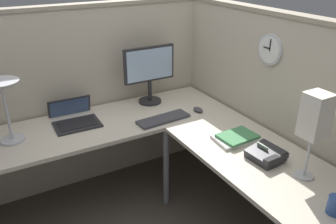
{
  "coord_description": "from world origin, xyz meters",
  "views": [
    {
      "loc": [
        -1.0,
        -1.92,
        1.94
      ],
      "look_at": [
        0.21,
        0.22,
        0.81
      ],
      "focal_mm": 37.29,
      "sensor_mm": 36.0,
      "label": 1
    }
  ],
  "objects_px": {
    "wall_clock": "(270,49)",
    "desk_lamp_paper": "(315,118)",
    "keyboard": "(163,119)",
    "desk_lamp_dome": "(3,93)",
    "monitor": "(149,71)",
    "laptop": "(74,118)",
    "coffee_mug": "(335,205)",
    "book_stack": "(236,138)",
    "computer_mouse": "(198,110)",
    "office_phone": "(266,155)"
  },
  "relations": [
    {
      "from": "book_stack",
      "to": "computer_mouse",
      "type": "bearing_deg",
      "value": 85.3
    },
    {
      "from": "desk_lamp_dome",
      "to": "wall_clock",
      "type": "distance_m",
      "value": 1.85
    },
    {
      "from": "book_stack",
      "to": "keyboard",
      "type": "bearing_deg",
      "value": 118.18
    },
    {
      "from": "coffee_mug",
      "to": "laptop",
      "type": "bearing_deg",
      "value": 116.45
    },
    {
      "from": "monitor",
      "to": "computer_mouse",
      "type": "relative_size",
      "value": 4.81
    },
    {
      "from": "wall_clock",
      "to": "book_stack",
      "type": "bearing_deg",
      "value": -163.03
    },
    {
      "from": "book_stack",
      "to": "wall_clock",
      "type": "bearing_deg",
      "value": 16.97
    },
    {
      "from": "laptop",
      "to": "book_stack",
      "type": "bearing_deg",
      "value": -44.22
    },
    {
      "from": "computer_mouse",
      "to": "desk_lamp_dome",
      "type": "bearing_deg",
      "value": 170.48
    },
    {
      "from": "computer_mouse",
      "to": "book_stack",
      "type": "xyz_separation_m",
      "value": [
        -0.04,
        -0.54,
        0.0
      ]
    },
    {
      "from": "laptop",
      "to": "office_phone",
      "type": "xyz_separation_m",
      "value": [
        0.9,
        -1.18,
        0.01
      ]
    },
    {
      "from": "desk_lamp_dome",
      "to": "office_phone",
      "type": "bearing_deg",
      "value": -38.05
    },
    {
      "from": "book_stack",
      "to": "desk_lamp_dome",
      "type": "bearing_deg",
      "value": 150.45
    },
    {
      "from": "computer_mouse",
      "to": "desk_lamp_dome",
      "type": "distance_m",
      "value": 1.48
    },
    {
      "from": "laptop",
      "to": "book_stack",
      "type": "xyz_separation_m",
      "value": [
        0.9,
        -0.88,
        -0.0
      ]
    },
    {
      "from": "office_phone",
      "to": "coffee_mug",
      "type": "bearing_deg",
      "value": -95.39
    },
    {
      "from": "office_phone",
      "to": "computer_mouse",
      "type": "bearing_deg",
      "value": 86.94
    },
    {
      "from": "computer_mouse",
      "to": "laptop",
      "type": "bearing_deg",
      "value": 160.29
    },
    {
      "from": "keyboard",
      "to": "office_phone",
      "type": "relative_size",
      "value": 2.0
    },
    {
      "from": "monitor",
      "to": "computer_mouse",
      "type": "height_order",
      "value": "monitor"
    },
    {
      "from": "laptop",
      "to": "desk_lamp_paper",
      "type": "height_order",
      "value": "desk_lamp_paper"
    },
    {
      "from": "wall_clock",
      "to": "desk_lamp_paper",
      "type": "bearing_deg",
      "value": -112.45
    },
    {
      "from": "monitor",
      "to": "book_stack",
      "type": "xyz_separation_m",
      "value": [
        0.21,
        -0.92,
        -0.27
      ]
    },
    {
      "from": "book_stack",
      "to": "desk_lamp_paper",
      "type": "height_order",
      "value": "desk_lamp_paper"
    },
    {
      "from": "monitor",
      "to": "desk_lamp_paper",
      "type": "bearing_deg",
      "value": -78.88
    },
    {
      "from": "laptop",
      "to": "desk_lamp_paper",
      "type": "relative_size",
      "value": 0.74
    },
    {
      "from": "monitor",
      "to": "wall_clock",
      "type": "bearing_deg",
      "value": -55.89
    },
    {
      "from": "laptop",
      "to": "wall_clock",
      "type": "xyz_separation_m",
      "value": [
        1.24,
        -0.78,
        0.56
      ]
    },
    {
      "from": "computer_mouse",
      "to": "office_phone",
      "type": "distance_m",
      "value": 0.84
    },
    {
      "from": "monitor",
      "to": "desk_lamp_dome",
      "type": "relative_size",
      "value": 1.12
    },
    {
      "from": "desk_lamp_dome",
      "to": "monitor",
      "type": "bearing_deg",
      "value": 6.77
    },
    {
      "from": "coffee_mug",
      "to": "wall_clock",
      "type": "distance_m",
      "value": 1.15
    },
    {
      "from": "monitor",
      "to": "wall_clock",
      "type": "distance_m",
      "value": 1.03
    },
    {
      "from": "coffee_mug",
      "to": "keyboard",
      "type": "bearing_deg",
      "value": 99.8
    },
    {
      "from": "keyboard",
      "to": "desk_lamp_paper",
      "type": "relative_size",
      "value": 0.81
    },
    {
      "from": "keyboard",
      "to": "desk_lamp_paper",
      "type": "bearing_deg",
      "value": -75.44
    },
    {
      "from": "keyboard",
      "to": "desk_lamp_paper",
      "type": "xyz_separation_m",
      "value": [
        0.36,
        -1.08,
        0.37
      ]
    },
    {
      "from": "laptop",
      "to": "desk_lamp_dome",
      "type": "distance_m",
      "value": 0.59
    },
    {
      "from": "monitor",
      "to": "wall_clock",
      "type": "height_order",
      "value": "wall_clock"
    },
    {
      "from": "monitor",
      "to": "desk_lamp_dome",
      "type": "height_order",
      "value": "monitor"
    },
    {
      "from": "computer_mouse",
      "to": "office_phone",
      "type": "height_order",
      "value": "office_phone"
    },
    {
      "from": "keyboard",
      "to": "wall_clock",
      "type": "distance_m",
      "value": 0.96
    },
    {
      "from": "laptop",
      "to": "computer_mouse",
      "type": "height_order",
      "value": "laptop"
    },
    {
      "from": "wall_clock",
      "to": "desk_lamp_dome",
      "type": "bearing_deg",
      "value": 158.44
    },
    {
      "from": "office_phone",
      "to": "book_stack",
      "type": "xyz_separation_m",
      "value": [
        0.0,
        0.3,
        -0.02
      ]
    },
    {
      "from": "desk_lamp_dome",
      "to": "wall_clock",
      "type": "bearing_deg",
      "value": -21.56
    },
    {
      "from": "keyboard",
      "to": "desk_lamp_dome",
      "type": "distance_m",
      "value": 1.17
    },
    {
      "from": "office_phone",
      "to": "book_stack",
      "type": "bearing_deg",
      "value": 89.94
    },
    {
      "from": "laptop",
      "to": "wall_clock",
      "type": "height_order",
      "value": "wall_clock"
    },
    {
      "from": "laptop",
      "to": "coffee_mug",
      "type": "bearing_deg",
      "value": -63.55
    }
  ]
}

